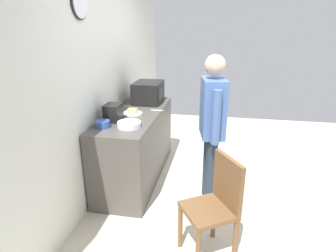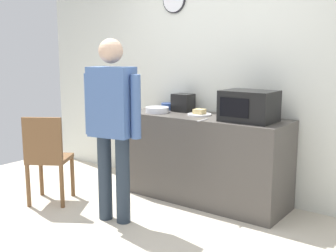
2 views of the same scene
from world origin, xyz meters
name	(u,v)px [view 1 (image 1 of 2)]	position (x,y,z in m)	size (l,w,h in m)	color
ground_plane	(227,185)	(0.00, 0.00, 0.00)	(6.00, 6.00, 0.00)	beige
back_wall	(104,82)	(0.00, 1.60, 1.30)	(5.40, 0.13, 2.60)	silver
kitchen_counter	(137,145)	(0.03, 1.22, 0.46)	(1.80, 0.62, 0.92)	#4C4742
microwave	(148,92)	(0.56, 1.18, 1.07)	(0.50, 0.39, 0.30)	black
sandwich_plate	(132,112)	(-0.04, 1.24, 0.94)	(0.25, 0.25, 0.07)	white
salad_bowl	(129,124)	(-0.52, 1.12, 0.95)	(0.26, 0.26, 0.06)	white
cereal_bowl	(102,124)	(-0.58, 1.41, 0.96)	(0.16, 0.16, 0.08)	#33519E
toaster	(113,113)	(-0.34, 1.37, 1.02)	(0.22, 0.18, 0.20)	black
fork_utensil	(157,110)	(0.17, 0.96, 0.92)	(0.17, 0.02, 0.01)	silver
spoon_utensil	(126,106)	(0.30, 1.43, 0.92)	(0.17, 0.02, 0.01)	silver
person_standing	(212,120)	(-0.34, 0.23, 0.99)	(0.58, 0.31, 1.70)	#26313E
wooden_chair	(216,203)	(-1.20, 0.14, 0.52)	(0.55, 0.55, 0.94)	brown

